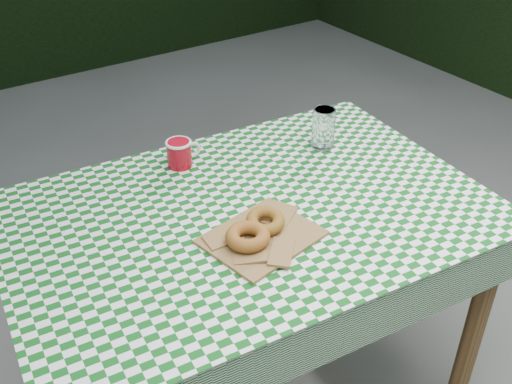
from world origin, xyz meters
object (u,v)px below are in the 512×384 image
Objects in this scene: table at (250,312)px; drinking_glass at (323,128)px; coffee_mug at (179,154)px; paper_bag at (262,236)px.

drinking_glass is at bearing 28.19° from table.
drinking_glass is (0.43, -0.14, 0.02)m from coffee_mug.
coffee_mug is 1.14× the size of drinking_glass.
table is 0.52m from coffee_mug.
paper_bag is 0.52m from drinking_glass.
paper_bag reaches higher than table.
paper_bag is (-0.04, -0.12, 0.39)m from table.
paper_bag is at bearing -104.32° from table.
drinking_glass is at bearing 33.72° from paper_bag.
coffee_mug is at bearing 103.71° from table.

